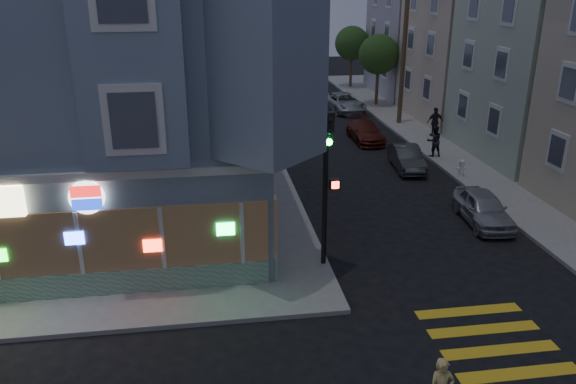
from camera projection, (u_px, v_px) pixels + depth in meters
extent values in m
plane|color=black|center=(255.00, 367.00, 14.23)|extent=(120.00, 120.00, 0.00)
cube|color=gray|center=(557.00, 121.00, 38.63)|extent=(24.00, 42.00, 0.15)
cube|color=slate|center=(71.00, 79.00, 21.58)|extent=(14.00, 14.00, 11.00)
cube|color=silver|center=(76.00, 121.00, 22.16)|extent=(14.30, 14.30, 0.25)
cube|color=#196B33|center=(44.00, 287.00, 16.86)|extent=(13.60, 0.12, 0.80)
cube|color=#382B1E|center=(37.00, 245.00, 16.37)|extent=(13.60, 0.10, 2.00)
cylinder|color=white|center=(87.00, 197.00, 16.00)|extent=(1.00, 0.12, 1.00)
cube|color=#B9A58F|center=(504.00, 51.00, 38.38)|extent=(12.00, 8.60, 9.00)
cube|color=#9C95A4|center=(451.00, 29.00, 46.44)|extent=(12.00, 8.60, 10.50)
cylinder|color=#4C3826|center=(404.00, 55.00, 36.42)|extent=(0.30, 0.30, 9.00)
cylinder|color=#4C3826|center=(377.00, 84.00, 43.03)|extent=(0.24, 0.24, 3.20)
sphere|color=#1F4217|center=(379.00, 54.00, 42.25)|extent=(3.00, 3.00, 3.00)
cylinder|color=#4C3826|center=(351.00, 68.00, 50.43)|extent=(0.24, 0.24, 3.20)
sphere|color=#1F4217|center=(352.00, 43.00, 49.65)|extent=(3.00, 3.00, 3.00)
imported|color=black|center=(434.00, 141.00, 30.50)|extent=(0.85, 0.67, 1.70)
imported|color=#222028|center=(435.00, 122.00, 34.44)|extent=(1.07, 0.51, 1.78)
imported|color=#A5A7AD|center=(483.00, 208.00, 22.47)|extent=(1.84, 3.89, 1.29)
imported|color=#383C3E|center=(407.00, 158.00, 28.92)|extent=(1.63, 3.77, 1.21)
imported|color=#5C2015|center=(365.00, 132.00, 33.98)|extent=(1.66, 4.07, 1.18)
imported|color=#ADB4B8|center=(344.00, 102.00, 41.72)|extent=(2.71, 4.97, 1.32)
cylinder|color=black|center=(325.00, 190.00, 18.24)|extent=(0.17, 0.17, 5.32)
cube|color=black|center=(328.00, 130.00, 17.29)|extent=(0.35, 0.31, 1.12)
sphere|color=black|center=(330.00, 120.00, 17.01)|extent=(0.21, 0.21, 0.21)
sphere|color=black|center=(329.00, 131.00, 17.13)|extent=(0.21, 0.21, 0.21)
sphere|color=#19F23F|center=(329.00, 142.00, 17.26)|extent=(0.21, 0.21, 0.21)
cube|color=black|center=(335.00, 184.00, 18.01)|extent=(0.35, 0.23, 0.34)
cube|color=#FF2614|center=(335.00, 185.00, 17.90)|extent=(0.23, 0.02, 0.23)
cylinder|color=white|center=(461.00, 169.00, 27.59)|extent=(0.25, 0.25, 0.64)
sphere|color=white|center=(462.00, 162.00, 27.46)|extent=(0.28, 0.28, 0.28)
cylinder|color=white|center=(462.00, 168.00, 27.57)|extent=(0.48, 0.13, 0.13)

